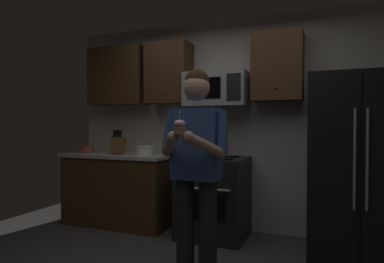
% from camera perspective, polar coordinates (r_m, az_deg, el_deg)
% --- Properties ---
extents(wall_back, '(4.40, 0.10, 2.60)m').
position_cam_1_polar(wall_back, '(4.24, 7.23, 1.14)').
color(wall_back, beige).
rests_on(wall_back, ground).
extents(oven_range, '(0.76, 0.70, 0.93)m').
position_cam_1_polar(oven_range, '(4.00, 3.63, -10.97)').
color(oven_range, black).
rests_on(oven_range, ground).
extents(microwave, '(0.74, 0.41, 0.40)m').
position_cam_1_polar(microwave, '(4.04, 4.19, 7.11)').
color(microwave, '#9EA0A5').
extents(refrigerator, '(0.90, 0.75, 1.80)m').
position_cam_1_polar(refrigerator, '(3.70, 26.15, -5.22)').
color(refrigerator, black).
rests_on(refrigerator, ground).
extents(cabinet_row_upper, '(2.78, 0.36, 0.76)m').
position_cam_1_polar(cabinet_row_upper, '(4.32, -2.98, 9.80)').
color(cabinet_row_upper, '#4C301C').
extents(counter_left, '(1.44, 0.66, 0.92)m').
position_cam_1_polar(counter_left, '(4.58, -12.13, -9.40)').
color(counter_left, '#4C301C').
rests_on(counter_left, ground).
extents(knife_block, '(0.16, 0.15, 0.32)m').
position_cam_1_polar(knife_block, '(4.46, -12.36, -2.25)').
color(knife_block, brown).
rests_on(knife_block, counter_left).
extents(bowl_large_white, '(0.24, 0.24, 0.11)m').
position_cam_1_polar(bowl_large_white, '(4.32, -7.99, -3.12)').
color(bowl_large_white, white).
rests_on(bowl_large_white, counter_left).
extents(bowl_small_colored, '(0.19, 0.19, 0.09)m').
position_cam_1_polar(bowl_small_colored, '(4.79, -17.33, -2.88)').
color(bowl_small_colored, '#B24C3F').
rests_on(bowl_small_colored, counter_left).
extents(person, '(0.60, 0.48, 1.76)m').
position_cam_1_polar(person, '(2.76, 0.67, -5.30)').
color(person, '#262628').
rests_on(person, ground).
extents(cupcake, '(0.09, 0.09, 0.17)m').
position_cam_1_polar(cupcake, '(2.44, -2.12, 0.79)').
color(cupcake, '#A87F56').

